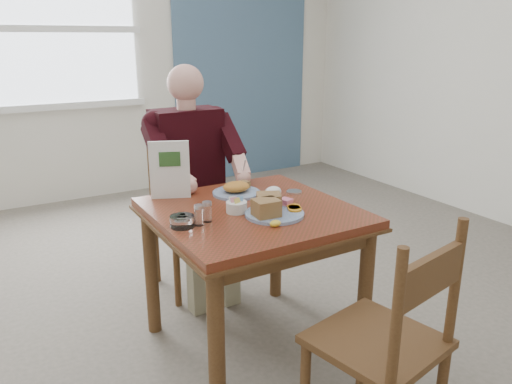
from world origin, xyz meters
TOP-DOWN VIEW (x-y plane):
  - floor at (0.00, 0.00)m, footprint 6.00×6.00m
  - wall_back at (0.00, 3.00)m, footprint 5.50×0.00m
  - accent_panel at (1.60, 2.98)m, footprint 1.60×0.02m
  - lemon_wedge at (-0.03, -0.26)m, footprint 0.06×0.05m
  - napkin at (0.18, 0.10)m, footprint 0.10×0.09m
  - metal_dish at (0.31, 0.11)m, footprint 0.08×0.08m
  - window at (-0.40, 2.97)m, footprint 1.72×0.04m
  - table at (0.00, 0.00)m, footprint 0.92×0.92m
  - chair_far at (0.00, 0.80)m, footprint 0.42×0.42m
  - chair_near at (0.07, -0.85)m, footprint 0.49×0.49m
  - diner at (0.00, 0.71)m, footprint 0.53×0.56m
  - near_plate at (0.03, -0.13)m, footprint 0.32×0.32m
  - far_plate at (0.05, 0.24)m, footprint 0.31×0.31m
  - caddy at (-0.09, -0.01)m, footprint 0.12×0.12m
  - shakers at (-0.28, -0.06)m, footprint 0.10×0.08m
  - creamer at (-0.38, -0.05)m, footprint 0.14×0.14m
  - menu at (-0.27, 0.35)m, footprint 0.19×0.09m

SIDE VIEW (x-z plane):
  - floor at x=0.00m, z-range 0.00..0.00m
  - chair_far at x=0.00m, z-range 0.00..0.95m
  - chair_near at x=0.07m, z-range 0.00..0.95m
  - table at x=0.00m, z-range 0.26..1.01m
  - metal_dish at x=0.31m, z-range 0.75..0.76m
  - lemon_wedge at x=-0.03m, z-range 0.75..0.78m
  - far_plate at x=0.05m, z-range 0.74..0.81m
  - creamer at x=-0.38m, z-range 0.75..0.80m
  - caddy at x=-0.09m, z-range 0.74..0.81m
  - napkin at x=0.18m, z-range 0.75..0.81m
  - near_plate at x=0.03m, z-range 0.74..0.83m
  - shakers at x=-0.28m, z-range 0.75..0.84m
  - diner at x=0.00m, z-range 0.12..1.50m
  - menu at x=-0.27m, z-range 0.75..1.04m
  - accent_panel at x=1.60m, z-range 0.00..2.80m
  - wall_back at x=0.00m, z-range -1.35..4.15m
  - window at x=-0.40m, z-range 0.89..2.31m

